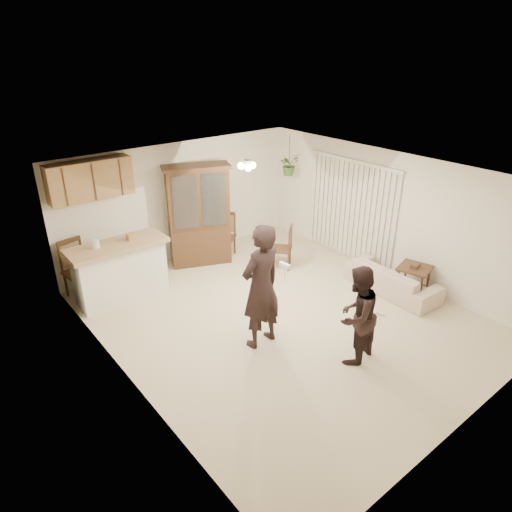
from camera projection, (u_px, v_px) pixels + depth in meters
floor at (282, 317)px, 7.93m from camera, size 6.50×6.50×0.00m
ceiling at (286, 176)px, 6.86m from camera, size 5.50×6.50×0.02m
wall_back at (181, 201)px, 9.69m from camera, size 5.50×0.02×2.50m
wall_front at (477, 346)px, 5.11m from camera, size 5.50×0.02×2.50m
wall_left at (124, 308)px, 5.84m from camera, size 0.02×6.50×2.50m
wall_right at (388, 215)px, 8.95m from camera, size 0.02×6.50×2.50m
breakfast_bar at (121, 273)px, 8.33m from camera, size 1.60×0.55×1.00m
bar_top at (117, 246)px, 8.09m from camera, size 1.75×0.70×0.08m
upper_cabinets at (90, 180)px, 8.12m from camera, size 1.50×0.34×0.70m
vertical_blinds at (350, 210)px, 9.63m from camera, size 0.06×2.30×2.10m
ceiling_fixture at (247, 165)px, 7.86m from camera, size 0.36×0.36×0.20m
hanging_plant at (289, 165)px, 10.13m from camera, size 0.43×0.37×0.48m
plant_cord at (289, 150)px, 9.99m from camera, size 0.01×0.01×0.65m
sofa at (393, 274)px, 8.58m from camera, size 0.81×1.90×0.73m
adult at (261, 293)px, 6.88m from camera, size 0.69×0.48×1.80m
child at (356, 321)px, 6.60m from camera, size 0.74×0.62×1.35m
china_hutch at (199, 216)px, 9.46m from camera, size 1.44×0.99×2.12m
side_table at (413, 281)px, 8.47m from camera, size 0.66×0.66×0.66m
chair_bar at (81, 281)px, 8.45m from camera, size 0.56×0.56×1.10m
chair_hutch_left at (225, 245)px, 10.04m from camera, size 0.61×0.61×0.98m
chair_hutch_right at (281, 255)px, 9.57m from camera, size 0.58×0.58×0.93m
controller_adult at (285, 265)px, 6.30m from camera, size 0.07×0.18×0.05m
controller_child at (381, 314)px, 6.28m from camera, size 0.06×0.14×0.04m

